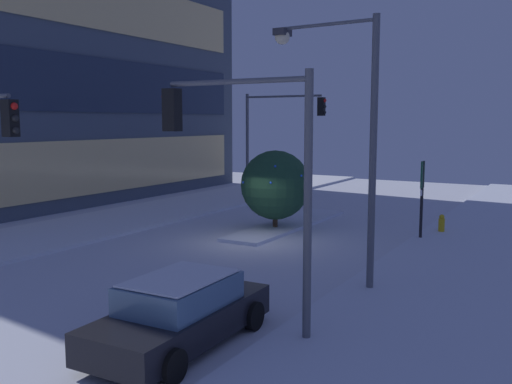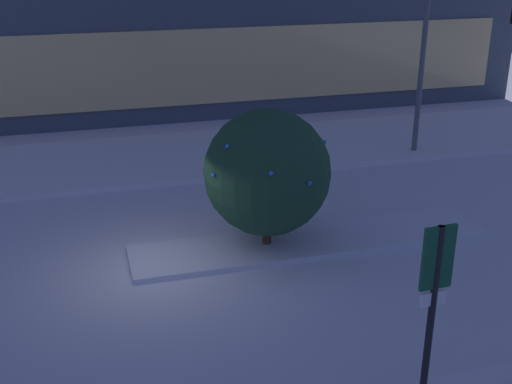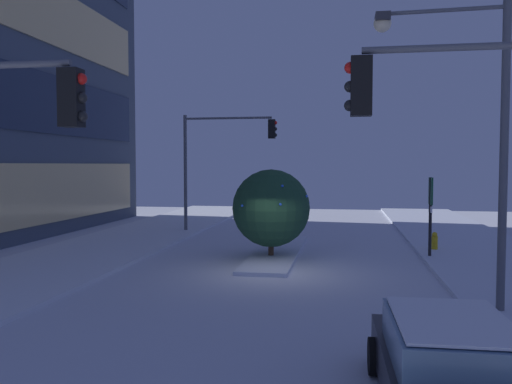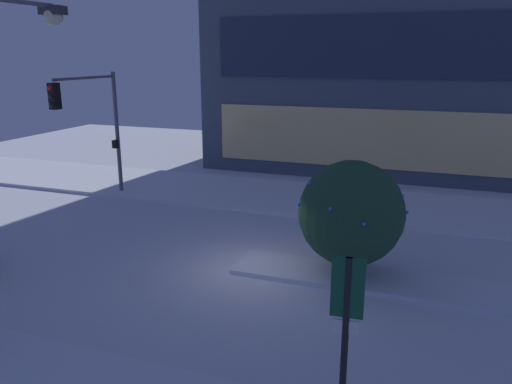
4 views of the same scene
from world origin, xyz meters
The scene contains 6 objects.
ground centered at (0.00, 0.00, 0.00)m, with size 52.00×52.00×0.00m, color silver.
curb_strip_far centered at (0.00, 7.94, 0.07)m, with size 52.00×5.20×0.14m, color silver.
median_strip centered at (3.94, 0.37, 0.07)m, with size 9.00×1.80×0.14m, color silver.
traffic_light_corner_far_left centered at (-8.88, 4.51, 3.88)m, with size 0.32×4.19×5.64m.
parking_info_sign centered at (3.70, -5.65, 2.05)m, with size 0.55×0.12×3.20m.
decorated_tree_median centered at (2.81, 0.47, 1.99)m, with size 3.08×3.03×3.51m.
Camera 4 is at (4.76, -13.10, 6.33)m, focal length 34.72 mm.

